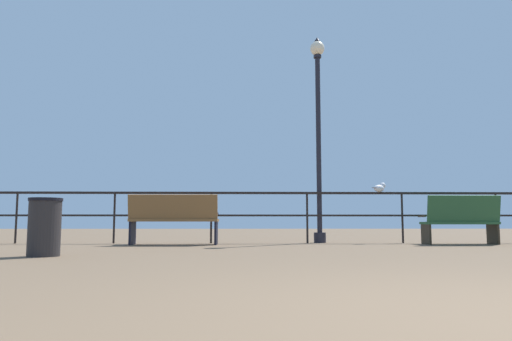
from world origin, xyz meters
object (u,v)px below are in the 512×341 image
(seagull_on_rail, at_px, (380,188))
(bench_near_right, at_px, (461,219))
(bench_near_left, at_px, (174,217))
(trash_bin, at_px, (45,227))
(lamppost_center, at_px, (318,120))

(seagull_on_rail, bearing_deg, bench_near_right, -27.66)
(bench_near_right, bearing_deg, seagull_on_rail, 152.34)
(bench_near_left, relative_size, trash_bin, 2.29)
(bench_near_right, height_order, lamppost_center, lamppost_center)
(lamppost_center, distance_m, trash_bin, 6.29)
(lamppost_center, relative_size, seagull_on_rail, 11.97)
(bench_near_right, bearing_deg, bench_near_left, 179.96)
(lamppost_center, height_order, trash_bin, lamppost_center)
(seagull_on_rail, bearing_deg, bench_near_left, -170.29)
(bench_near_right, relative_size, seagull_on_rail, 3.80)
(lamppost_center, distance_m, seagull_on_rail, 1.98)
(bench_near_left, xyz_separation_m, bench_near_right, (5.71, -0.00, -0.04))
(lamppost_center, xyz_separation_m, trash_bin, (-4.24, -4.03, -2.30))
(bench_near_left, xyz_separation_m, trash_bin, (-1.23, -3.16, -0.16))
(bench_near_right, relative_size, trash_bin, 1.91)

